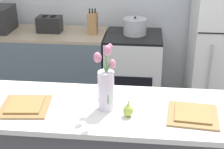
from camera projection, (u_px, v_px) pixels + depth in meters
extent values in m
cube|color=silver|center=(108.00, 109.00, 2.22)|extent=(1.80, 0.66, 0.03)
cube|color=slate|center=(33.00, 71.00, 3.96)|extent=(1.68, 0.60, 0.89)
cube|color=tan|center=(29.00, 33.00, 3.78)|extent=(1.68, 0.60, 0.03)
cube|color=silver|center=(133.00, 75.00, 3.85)|extent=(0.60, 0.60, 0.89)
cube|color=black|center=(134.00, 36.00, 3.67)|extent=(0.60, 0.60, 0.02)
cube|color=black|center=(132.00, 90.00, 3.59)|extent=(0.42, 0.01, 0.29)
cube|color=white|center=(224.00, 44.00, 3.60)|extent=(0.68, 0.64, 1.70)
cylinder|color=#B2B5B7|center=(208.00, 80.00, 3.42)|extent=(0.02, 0.02, 0.74)
cylinder|color=silver|center=(106.00, 91.00, 2.15)|extent=(0.10, 0.10, 0.26)
cylinder|color=#4C9342|center=(108.00, 83.00, 2.13)|extent=(0.06, 0.01, 0.22)
ellipsoid|color=pink|center=(113.00, 64.00, 2.07)|extent=(0.04, 0.04, 0.06)
cylinder|color=#4C9342|center=(108.00, 75.00, 2.13)|extent=(0.03, 0.06, 0.31)
ellipsoid|color=pink|center=(110.00, 47.00, 2.09)|extent=(0.03, 0.03, 0.05)
cylinder|color=#4C9342|center=(103.00, 80.00, 2.14)|extent=(0.06, 0.06, 0.24)
ellipsoid|color=pink|center=(99.00, 58.00, 2.11)|extent=(0.04, 0.04, 0.06)
cylinder|color=#4C9342|center=(104.00, 80.00, 2.11)|extent=(0.09, 0.04, 0.27)
ellipsoid|color=pink|center=(97.00, 57.00, 2.04)|extent=(0.04, 0.04, 0.07)
cylinder|color=#4C9342|center=(107.00, 77.00, 2.08)|extent=(0.03, 0.07, 0.33)
ellipsoid|color=pink|center=(108.00, 50.00, 1.98)|extent=(0.04, 0.04, 0.06)
ellipsoid|color=#9EBC47|center=(128.00, 111.00, 2.10)|extent=(0.06, 0.06, 0.07)
cone|color=#9EBC47|center=(128.00, 105.00, 2.08)|extent=(0.04, 0.04, 0.03)
cylinder|color=brown|center=(128.00, 102.00, 2.07)|extent=(0.01, 0.01, 0.01)
cube|color=olive|center=(25.00, 106.00, 2.21)|extent=(0.33, 0.33, 0.01)
cube|color=#A37A42|center=(25.00, 105.00, 2.20)|extent=(0.24, 0.24, 0.01)
cube|color=olive|center=(193.00, 115.00, 2.11)|extent=(0.33, 0.33, 0.01)
cube|color=#A37A42|center=(193.00, 113.00, 2.10)|extent=(0.24, 0.24, 0.01)
cube|color=black|center=(50.00, 24.00, 3.74)|extent=(0.26, 0.18, 0.17)
cube|color=black|center=(45.00, 16.00, 3.71)|extent=(0.05, 0.11, 0.01)
cube|color=black|center=(53.00, 17.00, 3.70)|extent=(0.05, 0.11, 0.01)
cube|color=black|center=(37.00, 22.00, 3.74)|extent=(0.02, 0.02, 0.02)
cylinder|color=#B2B5B7|center=(135.00, 27.00, 3.65)|extent=(0.25, 0.25, 0.16)
cylinder|color=#B2B5B7|center=(135.00, 19.00, 3.62)|extent=(0.25, 0.25, 0.01)
sphere|color=black|center=(135.00, 18.00, 3.61)|extent=(0.02, 0.02, 0.02)
cube|color=#A37547|center=(93.00, 23.00, 3.68)|extent=(0.10, 0.14, 0.22)
cylinder|color=black|center=(90.00, 11.00, 3.62)|extent=(0.01, 0.01, 0.05)
cylinder|color=black|center=(92.00, 11.00, 3.62)|extent=(0.01, 0.01, 0.05)
cylinder|color=black|center=(95.00, 11.00, 3.62)|extent=(0.01, 0.01, 0.05)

